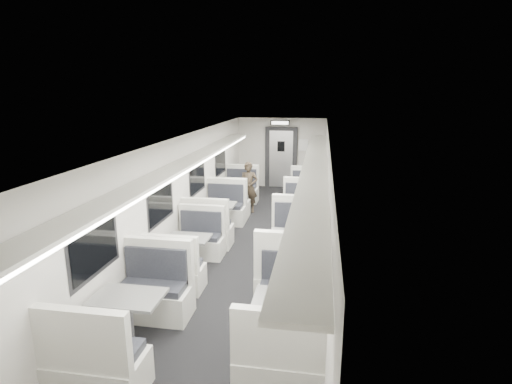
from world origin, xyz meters
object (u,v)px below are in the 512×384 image
(booth_left_c, at_px, (189,254))
(passenger, at_px, (249,187))
(booth_left_d, at_px, (130,322))
(booth_right_c, at_px, (296,256))
(booth_right_d, at_px, (286,322))
(booth_right_a, at_px, (306,199))
(exit_sign, at_px, (280,123))
(booth_left_a, at_px, (236,196))
(vestibule_door, at_px, (281,158))
(booth_left_b, at_px, (217,218))
(booth_right_b, at_px, (302,220))

(booth_left_c, distance_m, passenger, 3.94)
(booth_left_d, distance_m, booth_right_c, 3.14)
(booth_right_d, bearing_deg, booth_right_c, 90.00)
(booth_right_a, relative_size, exit_sign, 3.35)
(booth_left_a, xyz_separation_m, exit_sign, (1.00, 2.32, 1.91))
(booth_right_c, xyz_separation_m, passenger, (-1.58, 3.84, 0.28))
(booth_left_a, xyz_separation_m, vestibule_door, (1.00, 2.80, 0.67))
(booth_left_c, relative_size, passenger, 1.38)
(passenger, relative_size, vestibule_door, 0.67)
(booth_left_b, height_order, booth_left_c, booth_left_b)
(booth_right_c, relative_size, exit_sign, 3.81)
(booth_left_b, distance_m, booth_right_c, 2.83)
(vestibule_door, bearing_deg, passenger, -100.78)
(booth_left_d, xyz_separation_m, exit_sign, (1.00, 8.81, 1.89))
(booth_left_a, distance_m, booth_left_d, 6.50)
(booth_right_a, xyz_separation_m, booth_right_d, (0.00, -6.19, -0.00))
(booth_left_d, height_order, vestibule_door, vestibule_door)
(booth_left_a, relative_size, booth_left_c, 1.07)
(booth_right_a, height_order, booth_right_d, booth_right_a)
(booth_left_d, bearing_deg, booth_right_a, 73.03)
(booth_right_b, bearing_deg, booth_left_b, -177.07)
(booth_left_b, xyz_separation_m, passenger, (0.42, 1.83, 0.33))
(booth_left_a, bearing_deg, booth_left_d, -90.00)
(booth_left_b, relative_size, booth_right_d, 1.02)
(booth_left_a, bearing_deg, passenger, -29.55)
(booth_left_d, xyz_separation_m, booth_right_d, (2.00, 0.37, -0.02))
(passenger, bearing_deg, booth_left_a, 150.47)
(booth_left_b, relative_size, passenger, 1.49)
(booth_left_a, height_order, booth_left_c, booth_left_a)
(passenger, height_order, exit_sign, exit_sign)
(booth_right_a, relative_size, vestibule_door, 0.99)
(vestibule_door, bearing_deg, booth_right_d, -83.61)
(passenger, xyz_separation_m, exit_sign, (0.58, 2.56, 1.58))
(booth_left_d, bearing_deg, passenger, 86.15)
(vestibule_door, bearing_deg, booth_right_a, -69.99)
(booth_left_b, relative_size, vestibule_door, 1.00)
(booth_left_a, distance_m, booth_right_c, 4.54)
(booth_left_b, bearing_deg, booth_left_d, -90.00)
(booth_left_b, xyz_separation_m, booth_left_d, (0.00, -4.43, 0.02))
(booth_left_a, relative_size, exit_sign, 3.36)
(booth_right_d, bearing_deg, exit_sign, 96.75)
(booth_left_b, xyz_separation_m, booth_right_a, (2.00, 2.13, -0.00))
(booth_right_b, distance_m, booth_right_d, 4.16)
(booth_right_a, distance_m, booth_right_b, 2.03)
(passenger, bearing_deg, booth_left_d, -93.82)
(booth_left_d, bearing_deg, booth_left_c, 90.00)
(booth_right_d, bearing_deg, booth_left_c, 135.09)
(booth_left_a, height_order, exit_sign, exit_sign)
(booth_right_b, height_order, passenger, passenger)
(booth_left_b, height_order, booth_right_b, booth_right_b)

